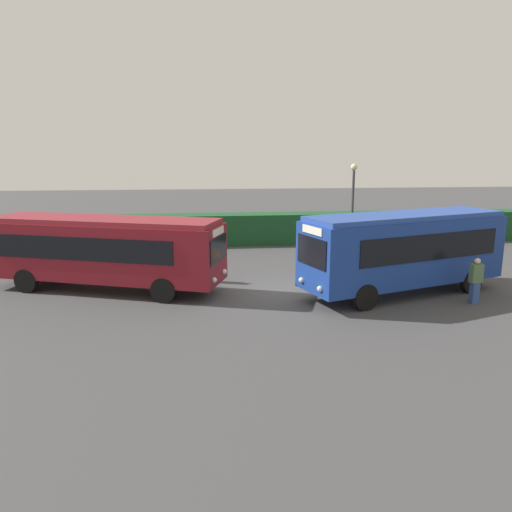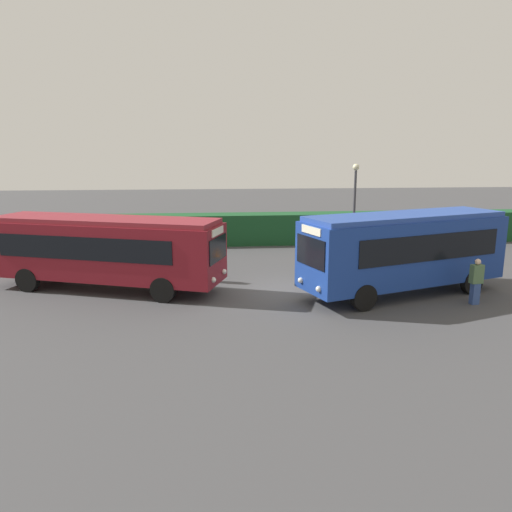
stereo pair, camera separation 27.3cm
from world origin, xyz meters
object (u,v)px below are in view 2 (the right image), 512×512
Objects in this scene: person_far at (476,280)px; lamppost at (355,198)px; bus_blue at (404,249)px; person_right at (203,263)px; bus_maroon at (106,248)px; traffic_cone at (307,256)px.

lamppost is at bearing -176.81° from person_far.
lamppost reaches higher than bus_blue.
person_right is 0.33× the size of lamppost.
bus_blue reaches higher than bus_maroon.
bus_blue is 2.90m from person_far.
lamppost reaches higher than bus_maroon.
person_right is at bearing -37.56° from bus_blue.
person_far is (10.37, -4.30, 0.07)m from person_right.
bus_blue is at bearing -92.26° from lamppost.
person_right is at bearing -147.49° from traffic_cone.
person_far is 9.97m from lamppost.
bus_blue reaches higher than person_far.
bus_maroon is at bearing -155.18° from traffic_cone.
traffic_cone is (-4.95, 7.75, -0.63)m from person_far.
person_right is 6.45m from traffic_cone.
person_far is (2.28, -1.52, -0.96)m from bus_blue.
bus_maroon is at bearing 140.74° from person_right.
lamppost is (0.32, 7.98, 1.30)m from bus_blue.
bus_maroon is 5.68× the size of person_far.
lamppost is at bearing -20.17° from person_right.
person_far is at bearing 5.98° from bus_maroon.
traffic_cone is at bearing -19.40° from person_right.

